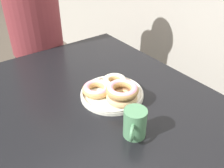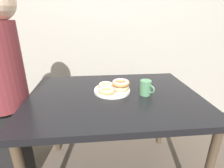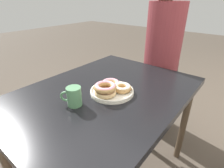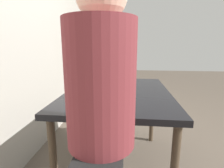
% 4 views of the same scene
% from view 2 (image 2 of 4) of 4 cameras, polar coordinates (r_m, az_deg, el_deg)
% --- Properties ---
extents(wall_back, '(8.00, 0.05, 2.60)m').
position_cam_2_polar(wall_back, '(2.04, -2.31, 21.80)').
color(wall_back, '#9E998E').
rests_on(wall_back, ground_plane).
extents(dining_table, '(1.19, 0.87, 0.77)m').
position_cam_2_polar(dining_table, '(1.26, 0.68, -6.65)').
color(dining_table, black).
rests_on(dining_table, ground_plane).
extents(donut_plate, '(0.28, 0.26, 0.08)m').
position_cam_2_polar(donut_plate, '(1.26, 0.46, -1.13)').
color(donut_plate, silver).
rests_on(donut_plate, dining_table).
extents(coffee_mug, '(0.09, 0.10, 0.10)m').
position_cam_2_polar(coffee_mug, '(1.23, 10.97, -1.15)').
color(coffee_mug, '#4C7F56').
rests_on(coffee_mug, dining_table).
extents(person_figure, '(0.40, 0.31, 1.48)m').
position_cam_2_polar(person_figure, '(1.39, -32.55, -3.08)').
color(person_figure, black).
rests_on(person_figure, ground_plane).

